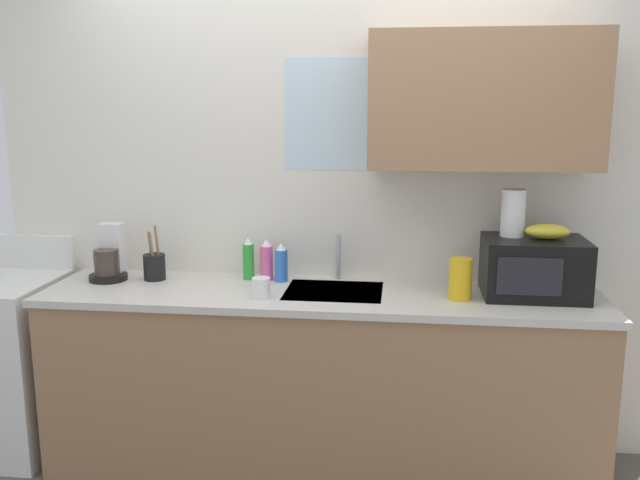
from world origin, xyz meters
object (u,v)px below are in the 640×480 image
at_px(coffee_maker, 110,259).
at_px(cereal_canister, 460,279).
at_px(mug_white, 261,288).
at_px(microwave, 534,267).
at_px(dish_soap_bottle_blue, 281,264).
at_px(stove_range, 1,363).
at_px(paper_towel_roll, 513,213).
at_px(dish_soap_bottle_pink, 266,261).
at_px(utensil_crock, 154,266).
at_px(dish_soap_bottle_green, 248,260).
at_px(banana_bunch, 548,232).

bearing_deg(coffee_maker, cereal_canister, -5.20).
xyz_separation_m(coffee_maker, mug_white, (0.83, -0.25, -0.06)).
height_order(microwave, dish_soap_bottle_blue, microwave).
xyz_separation_m(stove_range, paper_towel_roll, (2.56, 0.10, 0.82)).
xyz_separation_m(microwave, dish_soap_bottle_pink, (-1.28, 0.14, -0.04)).
distance_m(cereal_canister, utensil_crock, 1.52).
relative_size(dish_soap_bottle_pink, cereal_canister, 1.11).
bearing_deg(mug_white, dish_soap_bottle_blue, 82.47).
relative_size(stove_range, dish_soap_bottle_green, 4.99).
bearing_deg(cereal_canister, dish_soap_bottle_blue, 166.19).
distance_m(dish_soap_bottle_green, utensil_crock, 0.48).
bearing_deg(dish_soap_bottle_blue, stove_range, -173.75).
height_order(dish_soap_bottle_pink, cereal_canister, dish_soap_bottle_pink).
xyz_separation_m(cereal_canister, mug_white, (-0.91, -0.09, -0.05)).
distance_m(stove_range, coffee_maker, 0.80).
height_order(cereal_canister, utensil_crock, utensil_crock).
relative_size(paper_towel_roll, coffee_maker, 0.79).
relative_size(dish_soap_bottle_green, mug_white, 2.28).
distance_m(dish_soap_bottle_pink, mug_white, 0.33).
height_order(paper_towel_roll, dish_soap_bottle_green, paper_towel_roll).
xyz_separation_m(dish_soap_bottle_blue, dish_soap_bottle_green, (-0.17, 0.03, 0.01)).
bearing_deg(utensil_crock, banana_bunch, -2.11).
bearing_deg(cereal_canister, dish_soap_bottle_pink, 166.09).
xyz_separation_m(banana_bunch, mug_white, (-1.30, -0.19, -0.26)).
height_order(dish_soap_bottle_green, utensil_crock, utensil_crock).
distance_m(dish_soap_bottle_blue, dish_soap_bottle_pink, 0.08).
xyz_separation_m(stove_range, banana_bunch, (2.71, 0.05, 0.75)).
bearing_deg(dish_soap_bottle_pink, mug_white, -83.10).
bearing_deg(microwave, dish_soap_bottle_green, 174.21).
bearing_deg(banana_bunch, mug_white, -171.66).
xyz_separation_m(stove_range, microwave, (2.66, 0.04, 0.58)).
bearing_deg(dish_soap_bottle_blue, paper_towel_roll, -3.25).
bearing_deg(mug_white, paper_towel_roll, 11.83).
bearing_deg(microwave, coffee_maker, 178.35).
distance_m(stove_range, cereal_canister, 2.38).
relative_size(dish_soap_bottle_blue, cereal_canister, 1.04).
relative_size(banana_bunch, utensil_crock, 0.72).
height_order(microwave, cereal_canister, microwave).
height_order(dish_soap_bottle_blue, utensil_crock, utensil_crock).
height_order(cereal_canister, mug_white, cereal_canister).
relative_size(dish_soap_bottle_pink, dish_soap_bottle_green, 0.97).
relative_size(dish_soap_bottle_blue, dish_soap_bottle_pink, 0.94).
xyz_separation_m(mug_white, utensil_crock, (-0.60, 0.26, 0.02)).
height_order(banana_bunch, dish_soap_bottle_green, banana_bunch).
bearing_deg(stove_range, cereal_canister, -1.32).
relative_size(paper_towel_roll, mug_white, 2.32).
relative_size(banana_bunch, coffee_maker, 0.71).
distance_m(stove_range, microwave, 2.72).
bearing_deg(banana_bunch, microwave, -178.23).
bearing_deg(paper_towel_roll, microwave, -27.38).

